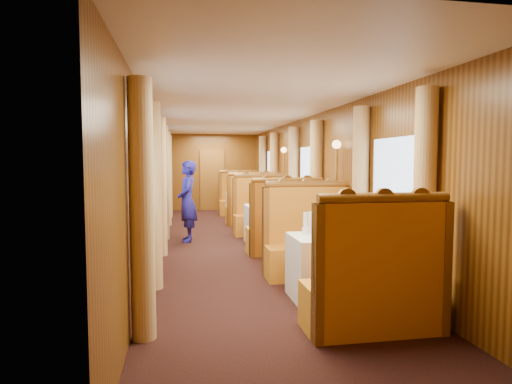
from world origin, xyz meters
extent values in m
cube|color=brown|center=(0.00, 5.97, 1.00)|extent=(0.80, 0.04, 2.00)
cube|color=white|center=(0.75, -3.50, 0.38)|extent=(1.05, 0.72, 0.75)
cube|color=#B04C13|center=(0.75, -4.45, 0.23)|extent=(1.30, 0.55, 0.45)
cube|color=#B04C13|center=(0.75, -4.67, 0.85)|extent=(1.30, 0.12, 0.80)
cylinder|color=brown|center=(0.75, -4.67, 1.29)|extent=(1.23, 0.10, 0.10)
cube|color=#B04C13|center=(0.75, -2.55, 0.23)|extent=(1.30, 0.55, 0.45)
cube|color=#B04C13|center=(0.75, -2.33, 0.85)|extent=(1.30, 0.12, 0.80)
cylinder|color=brown|center=(0.75, -2.33, 1.29)|extent=(1.23, 0.10, 0.10)
cube|color=white|center=(0.75, 0.00, 0.38)|extent=(1.05, 0.72, 0.75)
cube|color=#B04C13|center=(0.75, -0.95, 0.23)|extent=(1.30, 0.55, 0.45)
cube|color=#B04C13|center=(0.75, -1.17, 0.85)|extent=(1.30, 0.12, 0.80)
cylinder|color=brown|center=(0.75, -1.17, 1.29)|extent=(1.23, 0.10, 0.10)
cube|color=#B04C13|center=(0.75, 0.95, 0.23)|extent=(1.30, 0.55, 0.45)
cube|color=#B04C13|center=(0.75, 1.17, 0.85)|extent=(1.30, 0.12, 0.80)
cylinder|color=brown|center=(0.75, 1.17, 1.29)|extent=(1.23, 0.10, 0.10)
cube|color=white|center=(0.75, 3.50, 0.38)|extent=(1.05, 0.72, 0.75)
cube|color=#B04C13|center=(0.75, 2.55, 0.23)|extent=(1.30, 0.55, 0.45)
cube|color=#B04C13|center=(0.75, 2.33, 0.85)|extent=(1.30, 0.12, 0.80)
cylinder|color=brown|center=(0.75, 2.33, 1.29)|extent=(1.23, 0.10, 0.10)
cube|color=#B04C13|center=(0.75, 4.45, 0.23)|extent=(1.30, 0.55, 0.45)
cube|color=#B04C13|center=(0.75, 4.67, 0.85)|extent=(1.30, 0.12, 0.80)
cylinder|color=brown|center=(0.75, 4.67, 1.29)|extent=(1.23, 0.10, 0.10)
cube|color=silver|center=(0.66, -3.52, 0.76)|extent=(0.40, 0.34, 0.01)
cylinder|color=white|center=(1.01, -3.61, 0.76)|extent=(0.23, 0.23, 0.01)
cylinder|color=white|center=(0.41, -3.38, 0.79)|extent=(0.08, 0.08, 0.08)
cylinder|color=white|center=(0.41, -3.38, 0.92)|extent=(0.05, 0.05, 0.18)
cylinder|color=white|center=(0.49, -3.32, 0.79)|extent=(0.08, 0.08, 0.08)
cylinder|color=white|center=(0.49, -3.32, 0.92)|extent=(0.05, 0.05, 0.18)
cylinder|color=silver|center=(0.75, 0.04, 0.82)|extent=(0.06, 0.06, 0.14)
cylinder|color=silver|center=(0.72, 3.49, 0.82)|extent=(0.06, 0.06, 0.14)
cylinder|color=tan|center=(-1.38, -4.28, 1.18)|extent=(0.22, 0.22, 2.35)
cylinder|color=tan|center=(-1.38, -2.72, 1.18)|extent=(0.22, 0.22, 2.35)
cylinder|color=tan|center=(1.38, -4.28, 1.18)|extent=(0.22, 0.22, 2.35)
cylinder|color=tan|center=(1.38, -2.72, 1.18)|extent=(0.22, 0.22, 2.35)
cylinder|color=tan|center=(-1.38, -0.78, 1.18)|extent=(0.22, 0.22, 2.35)
cylinder|color=tan|center=(-1.38, 0.78, 1.18)|extent=(0.22, 0.22, 2.35)
cylinder|color=tan|center=(1.38, -0.78, 1.18)|extent=(0.22, 0.22, 2.35)
cylinder|color=tan|center=(1.38, 0.78, 1.18)|extent=(0.22, 0.22, 2.35)
cylinder|color=tan|center=(-1.38, 2.72, 1.18)|extent=(0.22, 0.22, 2.35)
cylinder|color=tan|center=(-1.38, 4.28, 1.18)|extent=(0.22, 0.22, 2.35)
cylinder|color=tan|center=(1.38, 2.72, 1.18)|extent=(0.22, 0.22, 2.35)
cylinder|color=tan|center=(1.38, 4.28, 1.18)|extent=(0.22, 0.22, 2.35)
cylinder|color=#BF8C3F|center=(-1.40, -1.75, 0.93)|extent=(0.04, 0.04, 1.85)
sphere|color=#FFD18C|center=(-1.40, -1.75, 1.88)|extent=(0.14, 0.14, 0.14)
cylinder|color=#BF8C3F|center=(1.40, -1.75, 0.93)|extent=(0.04, 0.04, 1.85)
sphere|color=#FFD18C|center=(1.40, -1.75, 1.88)|extent=(0.14, 0.14, 0.14)
cylinder|color=#BF8C3F|center=(-1.40, 1.75, 0.93)|extent=(0.04, 0.04, 1.85)
sphere|color=#FFD18C|center=(-1.40, 1.75, 1.88)|extent=(0.14, 0.14, 0.14)
cylinder|color=#BF8C3F|center=(1.40, 1.75, 0.93)|extent=(0.04, 0.04, 1.85)
sphere|color=#FFD18C|center=(1.40, 1.75, 1.88)|extent=(0.14, 0.14, 0.14)
imported|color=navy|center=(-0.90, 0.45, 0.81)|extent=(0.40, 0.60, 1.63)
cube|color=beige|center=(0.75, 0.84, 0.75)|extent=(0.40, 0.24, 0.55)
sphere|color=tan|center=(0.75, 0.84, 1.11)|extent=(0.20, 0.20, 0.20)
cube|color=beige|center=(0.75, 0.67, 0.52)|extent=(0.36, 0.30, 0.14)
camera|label=1|loc=(-1.04, -8.20, 1.62)|focal=30.00mm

